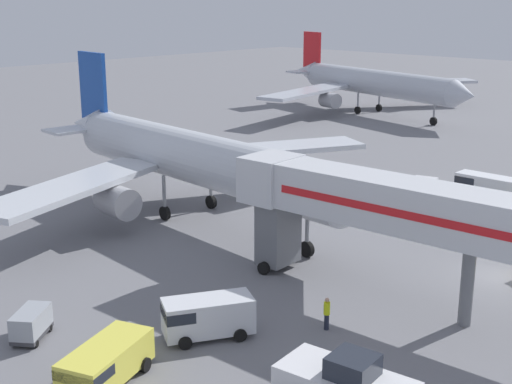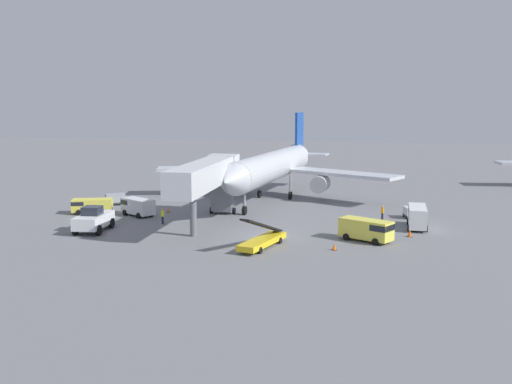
# 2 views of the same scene
# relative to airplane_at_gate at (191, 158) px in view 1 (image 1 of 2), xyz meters

# --- Properties ---
(ground_plane) EXTENTS (300.00, 300.00, 0.00)m
(ground_plane) POSITION_rel_airplane_at_gate_xyz_m (4.58, -23.31, -4.68)
(ground_plane) COLOR slate
(airplane_at_gate) EXTENTS (35.91, 37.96, 11.97)m
(airplane_at_gate) POSITION_rel_airplane_at_gate_xyz_m (0.00, 0.00, 0.00)
(airplane_at_gate) COLOR silver
(airplane_at_gate) RESTS_ON ground
(jet_bridge) EXTENTS (4.32, 20.13, 7.25)m
(jet_bridge) POSITION_rel_airplane_at_gate_xyz_m (-3.41, -19.23, 0.78)
(jet_bridge) COLOR silver
(jet_bridge) RESTS_ON ground
(service_van_rear_left) EXTENTS (5.22, 3.64, 1.81)m
(service_van_rear_left) POSITION_rel_airplane_at_gate_xyz_m (-19.58, -16.23, -3.63)
(service_van_rear_left) COLOR #E5DB4C
(service_van_rear_left) RESTS_ON ground
(service_van_near_right) EXTENTS (2.14, 5.57, 2.38)m
(service_van_near_right) POSITION_rel_airplane_at_gate_xyz_m (19.29, -15.44, -3.33)
(service_van_near_right) COLOR white
(service_van_near_right) RESTS_ON ground
(service_van_far_center) EXTENTS (4.88, 3.88, 2.08)m
(service_van_far_center) POSITION_rel_airplane_at_gate_xyz_m (-13.44, -16.17, -3.49)
(service_van_far_center) COLOR silver
(service_van_far_center) RESTS_ON ground
(baggage_cart_near_left) EXTENTS (2.75, 2.51, 1.52)m
(baggage_cart_near_left) POSITION_rel_airplane_at_gate_xyz_m (-19.58, -9.88, -3.84)
(baggage_cart_near_left) COLOR #38383D
(baggage_cart_near_left) RESTS_ON ground
(baggage_cart_mid_center) EXTENTS (1.97, 2.33, 1.31)m
(baggage_cart_mid_center) POSITION_rel_airplane_at_gate_xyz_m (18.75, -9.84, -3.94)
(baggage_cart_mid_center) COLOR #38383D
(baggage_cart_mid_center) RESTS_ON ground
(ground_crew_worker_foreground) EXTENTS (0.44, 0.44, 1.78)m
(ground_crew_worker_foreground) POSITION_rel_airplane_at_gate_xyz_m (-8.53, -20.10, -3.73)
(ground_crew_worker_foreground) COLOR #1E2333
(ground_crew_worker_foreground) RESTS_ON ground
(ground_crew_worker_midground) EXTENTS (0.45, 0.45, 1.72)m
(ground_crew_worker_midground) POSITION_rel_airplane_at_gate_xyz_m (15.48, -11.89, -3.77)
(ground_crew_worker_midground) COLOR #1E2333
(ground_crew_worker_midground) RESTS_ON ground
(safety_cone_alpha) EXTENTS (0.39, 0.39, 0.60)m
(safety_cone_alpha) POSITION_rel_airplane_at_gate_xyz_m (-10.64, -13.25, -4.38)
(safety_cone_alpha) COLOR black
(safety_cone_alpha) RESTS_ON ground
(airplane_background) EXTENTS (40.09, 37.30, 11.33)m
(airplane_background) POSITION_rel_airplane_at_gate_xyz_m (52.61, 19.29, -0.14)
(airplane_background) COLOR #B7BCC6
(airplane_background) RESTS_ON ground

